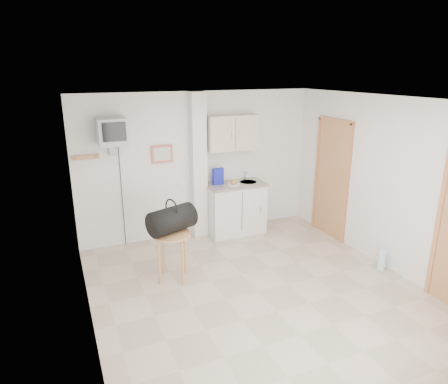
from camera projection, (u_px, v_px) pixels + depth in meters
name	position (u px, v px, depth m)	size (l,w,h in m)	color
ground	(258.00, 291.00, 5.33)	(4.50, 4.50, 0.00)	#C0AC97
room_envelope	(274.00, 177.00, 5.05)	(4.24, 4.54, 2.55)	white
kitchenette	(234.00, 189.00, 7.07)	(1.03, 0.58, 2.10)	silver
crt_television	(112.00, 132.00, 5.99)	(0.44, 0.45, 2.15)	slate
round_table	(172.00, 241.00, 5.50)	(0.53, 0.53, 0.69)	#B57A45
duffel_bag	(172.00, 220.00, 5.47)	(0.73, 0.57, 0.48)	black
water_bottle	(382.00, 259.00, 5.89)	(0.11, 0.11, 0.34)	#B9E4F3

